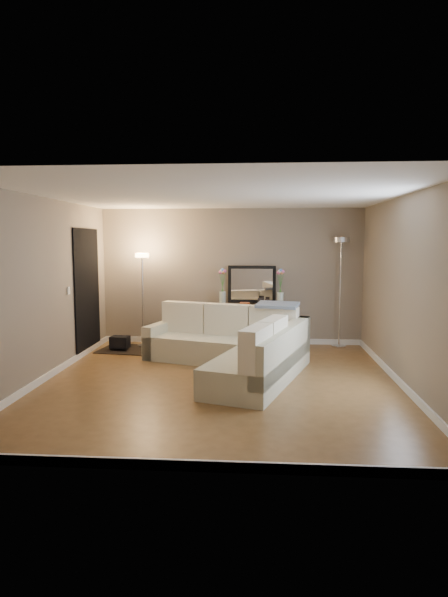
# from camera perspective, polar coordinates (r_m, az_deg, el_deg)

# --- Properties ---
(floor) EXTENTS (5.00, 5.50, 0.01)m
(floor) POSITION_cam_1_polar(r_m,az_deg,el_deg) (7.13, -0.48, -9.61)
(floor) COLOR brown
(floor) RESTS_ON ground
(ceiling) EXTENTS (5.00, 5.50, 0.01)m
(ceiling) POSITION_cam_1_polar(r_m,az_deg,el_deg) (6.87, -0.50, 11.79)
(ceiling) COLOR white
(ceiling) RESTS_ON ground
(wall_back) EXTENTS (5.00, 0.02, 2.60)m
(wall_back) POSITION_cam_1_polar(r_m,az_deg,el_deg) (9.62, 0.85, 2.52)
(wall_back) COLOR gray
(wall_back) RESTS_ON ground
(wall_front) EXTENTS (5.00, 0.02, 2.60)m
(wall_front) POSITION_cam_1_polar(r_m,az_deg,el_deg) (4.16, -3.59, -2.87)
(wall_front) COLOR gray
(wall_front) RESTS_ON ground
(wall_left) EXTENTS (0.02, 5.50, 2.60)m
(wall_left) POSITION_cam_1_polar(r_m,az_deg,el_deg) (7.51, -19.95, 0.98)
(wall_left) COLOR gray
(wall_left) RESTS_ON ground
(wall_right) EXTENTS (0.02, 5.50, 2.60)m
(wall_right) POSITION_cam_1_polar(r_m,az_deg,el_deg) (7.13, 20.06, 0.69)
(wall_right) COLOR gray
(wall_right) RESTS_ON ground
(baseboard_back) EXTENTS (5.00, 0.03, 0.10)m
(baseboard_back) POSITION_cam_1_polar(r_m,az_deg,el_deg) (9.77, 0.83, -4.83)
(baseboard_back) COLOR white
(baseboard_back) RESTS_ON ground
(baseboard_front) EXTENTS (5.00, 0.03, 0.10)m
(baseboard_front) POSITION_cam_1_polar(r_m,az_deg,el_deg) (4.55, -3.42, -18.53)
(baseboard_front) COLOR white
(baseboard_front) RESTS_ON ground
(baseboard_left) EXTENTS (0.03, 5.50, 0.10)m
(baseboard_left) POSITION_cam_1_polar(r_m,az_deg,el_deg) (7.71, -19.41, -8.30)
(baseboard_left) COLOR white
(baseboard_left) RESTS_ON ground
(baseboard_right) EXTENTS (0.03, 5.50, 0.10)m
(baseboard_right) POSITION_cam_1_polar(r_m,az_deg,el_deg) (7.35, 19.48, -9.05)
(baseboard_right) COLOR white
(baseboard_right) RESTS_ON ground
(doorway) EXTENTS (0.02, 1.20, 2.20)m
(doorway) POSITION_cam_1_polar(r_m,az_deg,el_deg) (9.09, -15.36, 0.78)
(doorway) COLOR black
(doorway) RESTS_ON ground
(switch_plate) EXTENTS (0.02, 0.08, 0.12)m
(switch_plate) POSITION_cam_1_polar(r_m,az_deg,el_deg) (8.29, -17.34, 0.87)
(switch_plate) COLOR white
(switch_plate) RESTS_ON ground
(sectional_sofa) EXTENTS (2.78, 3.20, 0.93)m
(sectional_sofa) POSITION_cam_1_polar(r_m,az_deg,el_deg) (7.76, 1.42, -5.61)
(sectional_sofa) COLOR beige
(sectional_sofa) RESTS_ON floor
(throw_blanket) EXTENTS (0.74, 0.54, 0.09)m
(throw_blanket) POSITION_cam_1_polar(r_m,az_deg,el_deg) (8.12, 6.13, -0.73)
(throw_blanket) COLOR slate
(throw_blanket) RESTS_ON sectional_sofa
(console_table) EXTENTS (1.30, 0.40, 0.79)m
(console_table) POSITION_cam_1_polar(r_m,az_deg,el_deg) (9.46, 2.62, -2.77)
(console_table) COLOR black
(console_table) RESTS_ON floor
(leaning_mirror) EXTENTS (0.91, 0.08, 0.71)m
(leaning_mirror) POSITION_cam_1_polar(r_m,az_deg,el_deg) (9.53, 3.20, 1.63)
(leaning_mirror) COLOR black
(leaning_mirror) RESTS_ON console_table
(table_decor) EXTENTS (0.55, 0.13, 0.13)m
(table_decor) POSITION_cam_1_polar(r_m,az_deg,el_deg) (9.36, 3.10, -0.50)
(table_decor) COLOR orange
(table_decor) RESTS_ON console_table
(flower_vase_left) EXTENTS (0.15, 0.12, 0.68)m
(flower_vase_left) POSITION_cam_1_polar(r_m,az_deg,el_deg) (9.42, -0.17, 1.11)
(flower_vase_left) COLOR silver
(flower_vase_left) RESTS_ON console_table
(flower_vase_right) EXTENTS (0.15, 0.12, 0.68)m
(flower_vase_right) POSITION_cam_1_polar(r_m,az_deg,el_deg) (9.35, 6.47, 1.03)
(flower_vase_right) COLOR silver
(flower_vase_right) RESTS_ON console_table
(floor_lamp_lit) EXTENTS (0.28, 0.28, 1.76)m
(floor_lamp_lit) POSITION_cam_1_polar(r_m,az_deg,el_deg) (9.42, -9.31, 1.99)
(floor_lamp_lit) COLOR silver
(floor_lamp_lit) RESTS_ON floor
(floor_lamp_unlit) EXTENTS (0.34, 0.34, 2.05)m
(floor_lamp_unlit) POSITION_cam_1_polar(r_m,az_deg,el_deg) (9.46, 13.21, 3.18)
(floor_lamp_unlit) COLOR silver
(floor_lamp_unlit) RESTS_ON floor
(charcoal_rug) EXTENTS (1.24, 0.99, 0.02)m
(charcoal_rug) POSITION_cam_1_polar(r_m,az_deg,el_deg) (9.33, -10.44, -5.75)
(charcoal_rug) COLOR black
(charcoal_rug) RESTS_ON floor
(black_bag) EXTENTS (0.35, 0.27, 0.21)m
(black_bag) POSITION_cam_1_polar(r_m,az_deg,el_deg) (9.28, -11.81, -4.88)
(black_bag) COLOR black
(black_bag) RESTS_ON charcoal_rug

